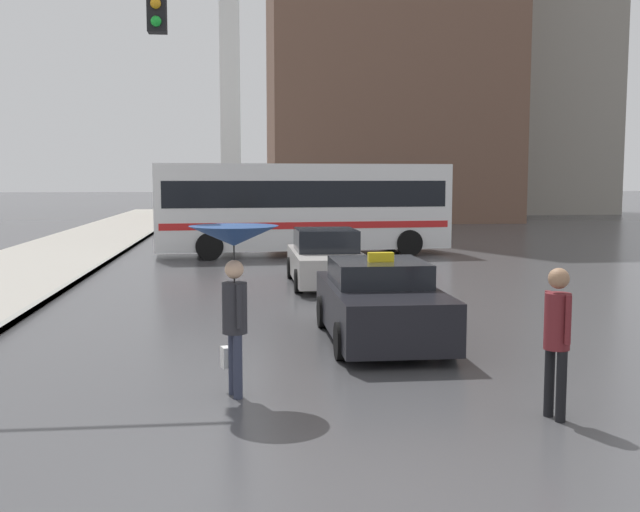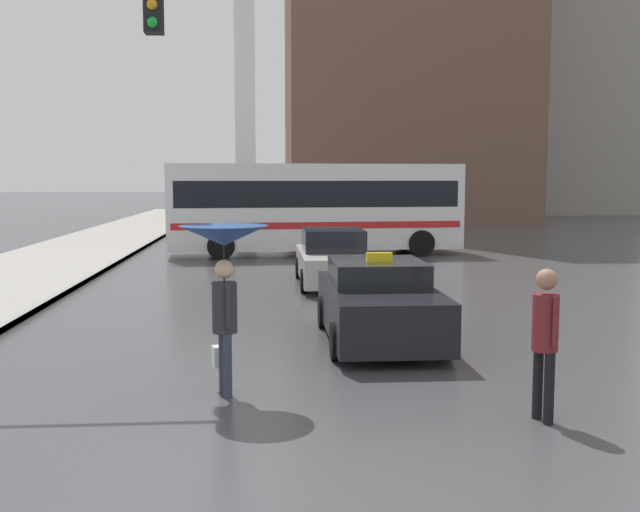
{
  "view_description": "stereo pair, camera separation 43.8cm",
  "coord_description": "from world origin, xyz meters",
  "px_view_note": "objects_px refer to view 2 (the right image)",
  "views": [
    {
      "loc": [
        -1.07,
        -6.42,
        2.83
      ],
      "look_at": [
        0.41,
        7.24,
        1.4
      ],
      "focal_mm": 42.0,
      "sensor_mm": 36.0,
      "label": 1
    },
    {
      "loc": [
        -0.63,
        -6.46,
        2.83
      ],
      "look_at": [
        0.41,
        7.24,
        1.4
      ],
      "focal_mm": 42.0,
      "sensor_mm": 36.0,
      "label": 2
    }
  ],
  "objects_px": {
    "taxi": "(379,303)",
    "sedan_red": "(334,259)",
    "traffic_light": "(9,84)",
    "monument_cross": "(244,35)",
    "pedestrian_with_umbrella": "(224,257)",
    "pedestrian_man": "(545,331)",
    "city_bus": "(314,205)"
  },
  "relations": [
    {
      "from": "sedan_red",
      "to": "traffic_light",
      "type": "height_order",
      "value": "traffic_light"
    },
    {
      "from": "pedestrian_man",
      "to": "monument_cross",
      "type": "relative_size",
      "value": 0.11
    },
    {
      "from": "sedan_red",
      "to": "pedestrian_man",
      "type": "xyz_separation_m",
      "value": [
        1.38,
        -11.46,
        0.4
      ]
    },
    {
      "from": "city_bus",
      "to": "monument_cross",
      "type": "height_order",
      "value": "monument_cross"
    },
    {
      "from": "taxi",
      "to": "city_bus",
      "type": "distance_m",
      "value": 14.85
    },
    {
      "from": "traffic_light",
      "to": "pedestrian_with_umbrella",
      "type": "bearing_deg",
      "value": -33.67
    },
    {
      "from": "taxi",
      "to": "monument_cross",
      "type": "xyz_separation_m",
      "value": [
        -2.78,
        21.87,
        8.56
      ]
    },
    {
      "from": "city_bus",
      "to": "monument_cross",
      "type": "bearing_deg",
      "value": -163.97
    },
    {
      "from": "sedan_red",
      "to": "pedestrian_with_umbrella",
      "type": "distance_m",
      "value": 10.47
    },
    {
      "from": "traffic_light",
      "to": "monument_cross",
      "type": "distance_m",
      "value": 23.51
    },
    {
      "from": "taxi",
      "to": "monument_cross",
      "type": "relative_size",
      "value": 0.26
    },
    {
      "from": "taxi",
      "to": "traffic_light",
      "type": "height_order",
      "value": "traffic_light"
    },
    {
      "from": "pedestrian_with_umbrella",
      "to": "traffic_light",
      "type": "distance_m",
      "value": 4.66
    },
    {
      "from": "city_bus",
      "to": "pedestrian_man",
      "type": "bearing_deg",
      "value": -0.62
    },
    {
      "from": "sedan_red",
      "to": "pedestrian_with_umbrella",
      "type": "bearing_deg",
      "value": 76.83
    },
    {
      "from": "pedestrian_man",
      "to": "monument_cross",
      "type": "bearing_deg",
      "value": 174.62
    },
    {
      "from": "sedan_red",
      "to": "pedestrian_with_umbrella",
      "type": "height_order",
      "value": "pedestrian_with_umbrella"
    },
    {
      "from": "city_bus",
      "to": "traffic_light",
      "type": "distance_m",
      "value": 16.88
    },
    {
      "from": "traffic_light",
      "to": "taxi",
      "type": "bearing_deg",
      "value": 8.91
    },
    {
      "from": "pedestrian_with_umbrella",
      "to": "monument_cross",
      "type": "xyz_separation_m",
      "value": [
        -0.28,
        24.99,
        7.4
      ]
    },
    {
      "from": "taxi",
      "to": "pedestrian_man",
      "type": "distance_m",
      "value": 4.64
    },
    {
      "from": "sedan_red",
      "to": "traffic_light",
      "type": "distance_m",
      "value": 10.39
    },
    {
      "from": "sedan_red",
      "to": "pedestrian_man",
      "type": "bearing_deg",
      "value": 96.87
    },
    {
      "from": "monument_cross",
      "to": "pedestrian_man",
      "type": "bearing_deg",
      "value": -81.29
    },
    {
      "from": "pedestrian_man",
      "to": "traffic_light",
      "type": "distance_m",
      "value": 8.52
    },
    {
      "from": "city_bus",
      "to": "pedestrian_with_umbrella",
      "type": "distance_m",
      "value": 18.08
    },
    {
      "from": "city_bus",
      "to": "monument_cross",
      "type": "distance_m",
      "value": 10.55
    },
    {
      "from": "taxi",
      "to": "sedan_red",
      "type": "distance_m",
      "value": 7.01
    },
    {
      "from": "pedestrian_man",
      "to": "taxi",
      "type": "bearing_deg",
      "value": -178.38
    },
    {
      "from": "taxi",
      "to": "monument_cross",
      "type": "height_order",
      "value": "monument_cross"
    },
    {
      "from": "taxi",
      "to": "traffic_light",
      "type": "relative_size",
      "value": 0.68
    },
    {
      "from": "pedestrian_with_umbrella",
      "to": "monument_cross",
      "type": "distance_m",
      "value": 26.06
    }
  ]
}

